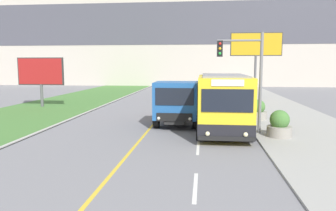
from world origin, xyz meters
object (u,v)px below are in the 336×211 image
at_px(dump_truck, 177,103).
at_px(planter_round_near, 279,125).
at_px(city_bus, 223,104).
at_px(car_distant, 191,94).
at_px(planter_round_third, 249,102).
at_px(billboard_small, 41,73).
at_px(billboard_large, 256,47).
at_px(planter_round_second, 258,111).
at_px(planter_round_far, 240,95).
at_px(traffic_light_mast, 247,70).

height_order(dump_truck, planter_round_near, dump_truck).
relative_size(city_bus, car_distant, 1.26).
xyz_separation_m(car_distant, planter_round_third, (4.86, -6.04, -0.06)).
distance_m(billboard_small, planter_round_near, 20.02).
distance_m(dump_truck, billboard_large, 17.95).
bearing_deg(planter_round_near, dump_truck, 149.12).
relative_size(billboard_small, planter_round_third, 3.26).
height_order(car_distant, planter_round_second, car_distant).
height_order(dump_truck, billboard_large, billboard_large).
bearing_deg(planter_round_far, planter_round_second, -89.73).
bearing_deg(planter_round_third, planter_round_second, -91.62).
height_order(traffic_light_mast, planter_round_far, traffic_light_mast).
relative_size(dump_truck, car_distant, 1.55).
bearing_deg(planter_round_second, car_distant, 113.05).
bearing_deg(planter_round_third, planter_round_near, -89.59).
bearing_deg(planter_round_second, billboard_large, 82.26).
xyz_separation_m(city_bus, billboard_large, (4.37, 18.56, 3.81)).
bearing_deg(traffic_light_mast, billboard_large, 80.03).
relative_size(city_bus, billboard_large, 0.79).
relative_size(traffic_light_mast, planter_round_near, 3.96).
bearing_deg(planter_round_far, planter_round_third, -87.83).
height_order(planter_round_second, planter_round_far, planter_round_far).
distance_m(planter_round_near, planter_round_far, 15.17).
bearing_deg(planter_round_far, city_bus, -99.36).
bearing_deg(billboard_small, planter_round_third, 0.29).
height_order(billboard_small, planter_round_near, billboard_small).
xyz_separation_m(planter_round_second, planter_round_far, (-0.05, 10.11, 0.02)).
height_order(planter_round_near, planter_round_far, planter_round_far).
height_order(city_bus, dump_truck, city_bus).
bearing_deg(billboard_large, planter_round_second, -97.74).
bearing_deg(city_bus, planter_round_second, 61.16).
bearing_deg(planter_round_near, traffic_light_mast, 152.98).
distance_m(city_bus, billboard_small, 17.36).
relative_size(city_bus, planter_round_second, 4.29).
bearing_deg(billboard_small, car_distant, 26.59).
bearing_deg(billboard_small, planter_round_far, 16.90).
bearing_deg(planter_round_second, billboard_small, 163.68).
bearing_deg(traffic_light_mast, car_distant, 102.50).
bearing_deg(traffic_light_mast, planter_round_near, -27.02).
relative_size(dump_truck, traffic_light_mast, 1.30).
xyz_separation_m(traffic_light_mast, planter_round_near, (1.53, -0.78, -2.65)).
height_order(traffic_light_mast, billboard_small, traffic_light_mast).
bearing_deg(traffic_light_mast, planter_round_third, 81.12).
bearing_deg(dump_truck, billboard_large, 66.77).
xyz_separation_m(billboard_small, planter_round_second, (16.97, -4.97, -2.24)).
distance_m(traffic_light_mast, planter_round_far, 14.68).
xyz_separation_m(city_bus, dump_truck, (-2.53, 2.50, -0.25)).
relative_size(planter_round_third, planter_round_far, 0.96).
bearing_deg(city_bus, billboard_large, 76.76).
bearing_deg(dump_truck, planter_round_second, 21.38).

